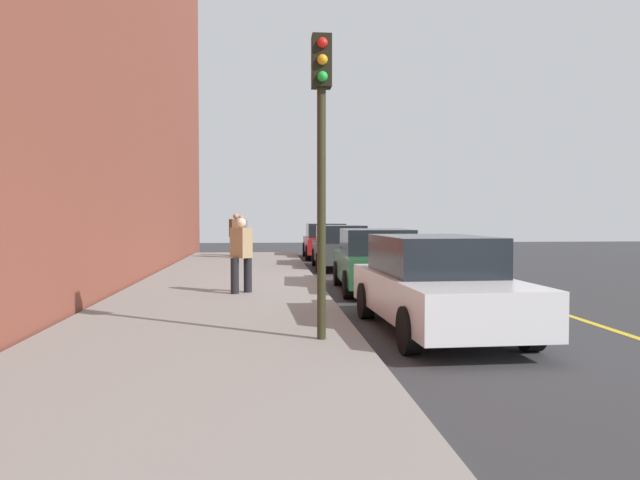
{
  "coord_description": "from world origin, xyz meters",
  "views": [
    {
      "loc": [
        15.14,
        -2.33,
        1.82
      ],
      "look_at": [
        -1.78,
        -0.87,
        1.18
      ],
      "focal_mm": 34.8,
      "sensor_mm": 36.0,
      "label": 1
    }
  ],
  "objects": [
    {
      "name": "parked_car_charcoal",
      "position": [
        -6.29,
        0.26,
        0.76
      ],
      "size": [
        4.42,
        1.99,
        1.51
      ],
      "color": "black",
      "rests_on": "ground"
    },
    {
      "name": "parked_car_white",
      "position": [
        5.6,
        0.33,
        0.76
      ],
      "size": [
        4.75,
        2.03,
        1.51
      ],
      "color": "black",
      "rests_on": "ground"
    },
    {
      "name": "traffic_light_pole",
      "position": [
        6.78,
        -1.59,
        2.94
      ],
      "size": [
        0.35,
        0.26,
        4.1
      ],
      "color": "#2D2D19",
      "rests_on": "sidewalk"
    },
    {
      "name": "sidewalk",
      "position": [
        0.0,
        -3.3,
        0.07
      ],
      "size": [
        28.0,
        4.6,
        0.15
      ],
      "primitive_type": "cube",
      "color": "gray",
      "rests_on": "ground"
    },
    {
      "name": "pedestrian_tan_coat",
      "position": [
        1.54,
        -2.88,
        1.03
      ],
      "size": [
        0.52,
        0.5,
        1.64
      ],
      "color": "black",
      "rests_on": "sidewalk"
    },
    {
      "name": "rolling_suitcase",
      "position": [
        -10.96,
        -3.33,
        0.46
      ],
      "size": [
        0.34,
        0.22,
        0.97
      ],
      "color": "#471E19",
      "rests_on": "sidewalk"
    },
    {
      "name": "pedestrian_brown_coat",
      "position": [
        -10.3,
        -3.57,
        1.11
      ],
      "size": [
        0.56,
        0.57,
        1.8
      ],
      "color": "black",
      "rests_on": "sidewalk"
    },
    {
      "name": "pedestrian_grey_coat",
      "position": [
        -11.41,
        -3.4,
        1.07
      ],
      "size": [
        0.55,
        0.54,
        1.73
      ],
      "color": "black",
      "rests_on": "sidewalk"
    },
    {
      "name": "lane_stripe_centre",
      "position": [
        0.0,
        3.2,
        0.0
      ],
      "size": [
        28.0,
        0.14,
        0.01
      ],
      "primitive_type": "cube",
      "color": "gold",
      "rests_on": "ground"
    },
    {
      "name": "ground_plane",
      "position": [
        0.0,
        0.0,
        0.0
      ],
      "size": [
        56.0,
        56.0,
        0.0
      ],
      "primitive_type": "plane",
      "color": "#333335"
    },
    {
      "name": "parked_car_green",
      "position": [
        0.26,
        0.35,
        0.76
      ],
      "size": [
        4.33,
        2.01,
        1.51
      ],
      "color": "black",
      "rests_on": "ground"
    },
    {
      "name": "parked_car_red",
      "position": [
        -11.68,
        0.24,
        0.76
      ],
      "size": [
        4.36,
        1.96,
        1.51
      ],
      "color": "black",
      "rests_on": "ground"
    }
  ]
}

